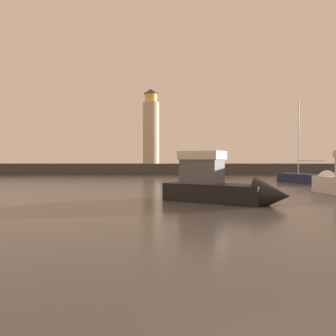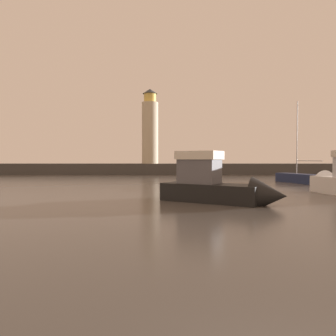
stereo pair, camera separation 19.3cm
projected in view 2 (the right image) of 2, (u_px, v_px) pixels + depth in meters
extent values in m
plane|color=#4C4742|center=(186.00, 188.00, 33.61)|extent=(220.00, 220.00, 0.00)
cube|color=#423F3D|center=(178.00, 169.00, 64.03)|extent=(88.22, 5.01, 2.18)
cylinder|color=beige|center=(152.00, 133.00, 63.84)|extent=(3.32, 3.32, 12.47)
cylinder|color=#F2CC59|center=(151.00, 98.00, 63.64)|extent=(2.49, 2.49, 1.75)
cone|color=#33383D|center=(151.00, 91.00, 63.60)|extent=(2.99, 2.99, 1.00)
cube|color=black|center=(212.00, 193.00, 22.81)|extent=(7.43, 5.79, 1.31)
cone|color=black|center=(271.00, 195.00, 20.66)|extent=(3.17, 3.22, 2.41)
cube|color=#595960|center=(201.00, 171.00, 23.22)|extent=(3.43, 3.14, 1.77)
cube|color=silver|center=(201.00, 155.00, 23.18)|extent=(3.77, 3.45, 0.62)
cone|color=white|center=(319.00, 182.00, 30.88)|extent=(2.82, 2.71, 2.42)
cube|color=#1E284C|center=(303.00, 179.00, 40.27)|extent=(4.21, 8.04, 1.20)
cylinder|color=#B7B7BC|center=(299.00, 138.00, 40.86)|extent=(0.12, 0.12, 9.44)
cylinder|color=#B7B7BC|center=(311.00, 161.00, 38.89)|extent=(1.46, 4.13, 0.09)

